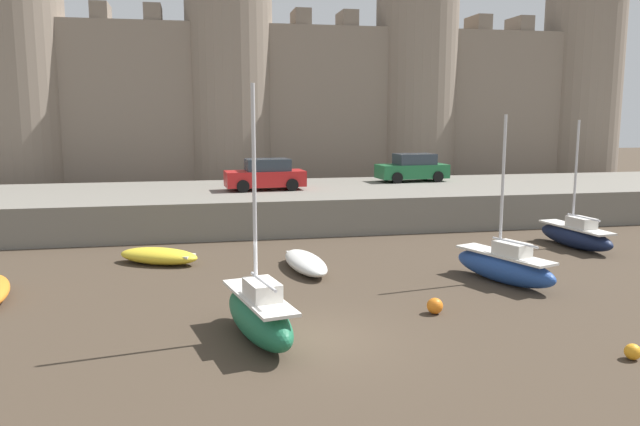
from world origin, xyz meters
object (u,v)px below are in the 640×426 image
sailboat_near_channel_right (504,265)px  mooring_buoy_off_centre (435,306)px  car_quay_west (413,168)px  car_quay_east (266,175)px  sailboat_midflat_centre (576,235)px  mooring_buoy_near_shore (633,352)px  rowboat_foreground_centre (305,262)px  rowboat_midflat_right (159,256)px  sailboat_foreground_left (259,314)px

sailboat_near_channel_right → mooring_buoy_off_centre: bearing=-142.7°
mooring_buoy_off_centre → car_quay_west: (5.99, 18.63, 2.28)m
mooring_buoy_off_centre → car_quay_west: car_quay_west is taller
car_quay_east → sailboat_midflat_centre: bearing=-35.9°
mooring_buoy_off_centre → mooring_buoy_near_shore: bearing=-51.7°
rowboat_foreground_centre → mooring_buoy_near_shore: rowboat_foreground_centre is taller
sailboat_midflat_centre → sailboat_near_channel_right: bearing=-141.4°
rowboat_midflat_right → rowboat_foreground_centre: size_ratio=0.90×
car_quay_east → mooring_buoy_off_centre: bearing=-79.5°
sailboat_foreground_left → car_quay_west: (11.12, 19.74, 1.83)m
sailboat_foreground_left → mooring_buoy_near_shore: (8.37, -2.99, -0.50)m
car_quay_west → mooring_buoy_off_centre: bearing=-107.8°
rowboat_midflat_right → rowboat_foreground_centre: rowboat_midflat_right is taller
car_quay_west → sailboat_near_channel_right: bearing=-98.7°
rowboat_foreground_centre → sailboat_near_channel_right: 6.96m
sailboat_foreground_left → sailboat_near_channel_right: size_ratio=1.13×
rowboat_midflat_right → mooring_buoy_off_centre: size_ratio=7.41×
car_quay_east → car_quay_west: 9.30m
rowboat_foreground_centre → sailboat_near_channel_right: size_ratio=0.68×
mooring_buoy_near_shore → car_quay_east: 21.30m
car_quay_east → car_quay_west: size_ratio=1.00×
rowboat_foreground_centre → sailboat_near_channel_right: (6.30, -2.94, 0.28)m
mooring_buoy_off_centre → rowboat_midflat_right: bearing=136.0°
sailboat_near_channel_right → sailboat_foreground_left: bearing=-156.3°
rowboat_foreground_centre → mooring_buoy_near_shore: size_ratio=10.10×
car_quay_east → car_quay_west: same height
sailboat_foreground_left → sailboat_near_channel_right: sailboat_foreground_left is taller
rowboat_foreground_centre → sailboat_near_channel_right: sailboat_near_channel_right is taller
rowboat_midflat_right → sailboat_near_channel_right: (11.60, -5.06, 0.28)m
mooring_buoy_near_shore → car_quay_west: size_ratio=0.09×
rowboat_foreground_centre → mooring_buoy_near_shore: bearing=-58.5°
rowboat_midflat_right → sailboat_midflat_centre: sailboat_midflat_centre is taller
rowboat_foreground_centre → sailboat_midflat_centre: sailboat_midflat_centre is taller
sailboat_foreground_left → mooring_buoy_off_centre: bearing=12.2°
rowboat_foreground_centre → mooring_buoy_off_centre: 6.29m
rowboat_foreground_centre → car_quay_west: bearing=56.1°
mooring_buoy_off_centre → car_quay_east: size_ratio=0.11×
rowboat_midflat_right → sailboat_foreground_left: sailboat_foreground_left is taller
sailboat_foreground_left → rowboat_foreground_centre: bearing=70.6°
mooring_buoy_off_centre → car_quay_west: 19.70m
sailboat_foreground_left → mooring_buoy_off_centre: (5.13, 1.11, -0.46)m
sailboat_foreground_left → sailboat_midflat_centre: sailboat_foreground_left is taller
mooring_buoy_off_centre → car_quay_east: car_quay_east is taller
mooring_buoy_near_shore → car_quay_west: car_quay_west is taller
rowboat_midflat_right → car_quay_east: (5.06, 8.37, 2.19)m
rowboat_midflat_right → car_quay_west: size_ratio=0.82×
sailboat_near_channel_right → car_quay_west: size_ratio=1.34×
sailboat_foreground_left → rowboat_foreground_centre: size_ratio=1.67×
rowboat_midflat_right → car_quay_east: size_ratio=0.82×
sailboat_foreground_left → car_quay_west: sailboat_foreground_left is taller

